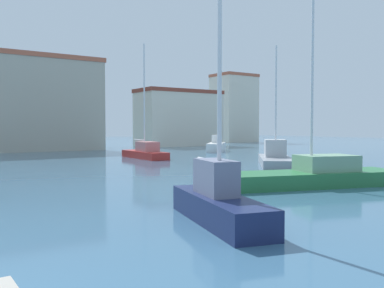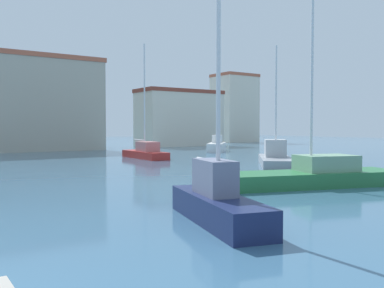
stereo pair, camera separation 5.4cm
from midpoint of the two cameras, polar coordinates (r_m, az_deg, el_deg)
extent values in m
plane|color=#38607F|center=(29.12, -5.91, -2.78)|extent=(160.00, 160.00, 0.00)
cube|color=#28703D|center=(19.22, 15.63, -4.52)|extent=(8.56, 4.61, 0.63)
cube|color=gray|center=(19.56, 17.51, -2.45)|extent=(2.84, 2.32, 0.70)
cylinder|color=silver|center=(19.47, 15.83, 13.63)|extent=(0.12, 0.12, 11.58)
cube|color=#19234C|center=(11.47, 3.53, -8.77)|extent=(2.38, 4.79, 0.73)
cube|color=slate|center=(11.58, 3.06, -4.47)|extent=(1.15, 1.77, 0.95)
cylinder|color=silver|center=(11.31, 3.57, 7.43)|extent=(0.12, 0.12, 5.70)
cylinder|color=silver|center=(12.07, 2.04, -2.16)|extent=(0.50, 1.59, 0.08)
cube|color=#B22823|center=(35.24, -6.44, -1.43)|extent=(1.85, 6.01, 0.58)
cube|color=#C4716E|center=(34.69, -6.05, -0.35)|extent=(1.37, 2.04, 0.79)
cylinder|color=silver|center=(35.25, -6.48, 6.20)|extent=(0.12, 0.12, 8.80)
cylinder|color=silver|center=(36.16, -7.17, 0.55)|extent=(0.17, 2.08, 0.08)
cube|color=gray|center=(29.22, 11.09, -2.26)|extent=(6.10, 6.66, 0.55)
cube|color=#ADB0B5|center=(29.51, 11.04, -0.55)|extent=(2.23, 2.27, 1.17)
cylinder|color=silver|center=(29.18, 11.15, 5.62)|extent=(0.12, 0.12, 7.48)
cube|color=white|center=(45.11, 3.27, -0.42)|extent=(5.14, 5.48, 0.89)
cube|color=silver|center=(45.51, 3.31, 0.68)|extent=(1.79, 1.84, 0.83)
cube|color=#B2A893|center=(50.35, -20.70, 4.78)|extent=(13.87, 8.01, 9.79)
cube|color=#B25B42|center=(50.85, -20.78, 10.58)|extent=(14.15, 8.17, 0.50)
cube|color=beige|center=(58.16, -1.80, 3.26)|extent=(11.33, 5.36, 7.13)
cube|color=brown|center=(58.35, -1.81, 7.01)|extent=(11.55, 5.47, 0.50)
cube|color=beige|center=(74.12, 5.63, 4.61)|extent=(6.67, 5.53, 11.19)
cube|color=#B25B42|center=(74.58, 5.64, 9.10)|extent=(6.81, 5.64, 0.50)
camera|label=1|loc=(0.03, -90.06, 0.00)|focal=39.70mm
camera|label=2|loc=(0.03, 89.94, 0.00)|focal=39.70mm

